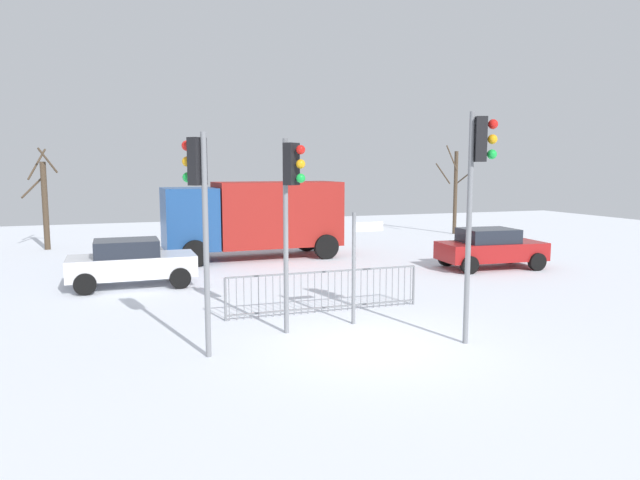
{
  "coord_description": "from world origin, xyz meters",
  "views": [
    {
      "loc": [
        -4.86,
        -10.59,
        3.66
      ],
      "look_at": [
        -0.1,
        2.98,
        1.86
      ],
      "focal_mm": 32.23,
      "sensor_mm": 36.0,
      "label": 1
    }
  ],
  "objects_px": {
    "traffic_light_foreground_right": "(199,194)",
    "delivery_truck": "(255,216)",
    "traffic_light_mid_left": "(477,176)",
    "bare_tree_centre": "(44,202)",
    "bare_tree_right": "(455,190)",
    "car_red_trailing": "(490,248)",
    "direction_sign_post": "(356,261)",
    "car_white_near": "(131,262)",
    "traffic_light_rear_right": "(291,192)"
  },
  "relations": [
    {
      "from": "traffic_light_foreground_right",
      "to": "delivery_truck",
      "type": "distance_m",
      "value": 12.36
    },
    {
      "from": "traffic_light_mid_left",
      "to": "bare_tree_centre",
      "type": "relative_size",
      "value": 1.05
    },
    {
      "from": "traffic_light_mid_left",
      "to": "traffic_light_foreground_right",
      "type": "distance_m",
      "value": 5.57
    },
    {
      "from": "delivery_truck",
      "to": "bare_tree_right",
      "type": "distance_m",
      "value": 13.42
    },
    {
      "from": "bare_tree_right",
      "to": "car_red_trailing",
      "type": "bearing_deg",
      "value": -115.74
    },
    {
      "from": "delivery_truck",
      "to": "bare_tree_centre",
      "type": "bearing_deg",
      "value": -35.4
    },
    {
      "from": "direction_sign_post",
      "to": "car_white_near",
      "type": "distance_m",
      "value": 8.03
    },
    {
      "from": "bare_tree_right",
      "to": "direction_sign_post",
      "type": "bearing_deg",
      "value": -128.88
    },
    {
      "from": "traffic_light_mid_left",
      "to": "bare_tree_centre",
      "type": "bearing_deg",
      "value": -130.16
    },
    {
      "from": "car_white_near",
      "to": "bare_tree_right",
      "type": "height_order",
      "value": "bare_tree_right"
    },
    {
      "from": "direction_sign_post",
      "to": "car_white_near",
      "type": "bearing_deg",
      "value": 126.54
    },
    {
      "from": "direction_sign_post",
      "to": "car_red_trailing",
      "type": "distance_m",
      "value": 9.31
    },
    {
      "from": "car_white_near",
      "to": "delivery_truck",
      "type": "height_order",
      "value": "delivery_truck"
    },
    {
      "from": "bare_tree_right",
      "to": "traffic_light_mid_left",
      "type": "bearing_deg",
      "value": -121.31
    },
    {
      "from": "traffic_light_mid_left",
      "to": "car_red_trailing",
      "type": "relative_size",
      "value": 1.22
    },
    {
      "from": "traffic_light_mid_left",
      "to": "bare_tree_centre",
      "type": "height_order",
      "value": "traffic_light_mid_left"
    },
    {
      "from": "traffic_light_foreground_right",
      "to": "car_red_trailing",
      "type": "bearing_deg",
      "value": -11.14
    },
    {
      "from": "car_white_near",
      "to": "bare_tree_right",
      "type": "xyz_separation_m",
      "value": [
        17.38,
        9.15,
        1.67
      ]
    },
    {
      "from": "traffic_light_foreground_right",
      "to": "delivery_truck",
      "type": "relative_size",
      "value": 0.61
    },
    {
      "from": "direction_sign_post",
      "to": "bare_tree_right",
      "type": "xyz_separation_m",
      "value": [
        12.46,
        15.45,
        0.94
      ]
    },
    {
      "from": "direction_sign_post",
      "to": "car_white_near",
      "type": "relative_size",
      "value": 0.69
    },
    {
      "from": "car_red_trailing",
      "to": "direction_sign_post",
      "type": "bearing_deg",
      "value": -140.28
    },
    {
      "from": "car_white_near",
      "to": "delivery_truck",
      "type": "bearing_deg",
      "value": 40.18
    },
    {
      "from": "car_white_near",
      "to": "car_red_trailing",
      "type": "xyz_separation_m",
      "value": [
        12.51,
        -0.95,
        0.0
      ]
    },
    {
      "from": "car_red_trailing",
      "to": "delivery_truck",
      "type": "bearing_deg",
      "value": 150.19
    },
    {
      "from": "bare_tree_right",
      "to": "car_white_near",
      "type": "bearing_deg",
      "value": -152.22
    },
    {
      "from": "traffic_light_rear_right",
      "to": "car_red_trailing",
      "type": "relative_size",
      "value": 1.1
    },
    {
      "from": "traffic_light_mid_left",
      "to": "car_red_trailing",
      "type": "distance_m",
      "value": 9.97
    },
    {
      "from": "traffic_light_rear_right",
      "to": "bare_tree_right",
      "type": "distance_m",
      "value": 21.19
    },
    {
      "from": "traffic_light_foreground_right",
      "to": "car_red_trailing",
      "type": "distance_m",
      "value": 13.29
    },
    {
      "from": "direction_sign_post",
      "to": "bare_tree_centre",
      "type": "distance_m",
      "value": 18.18
    },
    {
      "from": "traffic_light_mid_left",
      "to": "car_white_near",
      "type": "xyz_separation_m",
      "value": [
        -6.63,
        8.53,
        -2.74
      ]
    },
    {
      "from": "traffic_light_mid_left",
      "to": "car_red_trailing",
      "type": "bearing_deg",
      "value": 163.3
    },
    {
      "from": "traffic_light_foreground_right",
      "to": "bare_tree_right",
      "type": "distance_m",
      "value": 23.22
    },
    {
      "from": "car_red_trailing",
      "to": "delivery_truck",
      "type": "xyz_separation_m",
      "value": [
        -7.59,
        5.19,
        0.97
      ]
    },
    {
      "from": "car_white_near",
      "to": "bare_tree_right",
      "type": "distance_m",
      "value": 19.71
    },
    {
      "from": "traffic_light_mid_left",
      "to": "traffic_light_foreground_right",
      "type": "height_order",
      "value": "traffic_light_mid_left"
    },
    {
      "from": "car_white_near",
      "to": "delivery_truck",
      "type": "xyz_separation_m",
      "value": [
        4.92,
        4.24,
        0.97
      ]
    },
    {
      "from": "traffic_light_rear_right",
      "to": "direction_sign_post",
      "type": "bearing_deg",
      "value": 154.94
    },
    {
      "from": "bare_tree_right",
      "to": "traffic_light_foreground_right",
      "type": "bearing_deg",
      "value": -134.32
    },
    {
      "from": "traffic_light_mid_left",
      "to": "car_red_trailing",
      "type": "xyz_separation_m",
      "value": [
        5.88,
        7.58,
        -2.74
      ]
    },
    {
      "from": "bare_tree_centre",
      "to": "car_red_trailing",
      "type": "bearing_deg",
      "value": -34.08
    },
    {
      "from": "traffic_light_mid_left",
      "to": "bare_tree_centre",
      "type": "xyz_separation_m",
      "value": [
        -10.06,
        18.36,
        -1.34
      ]
    },
    {
      "from": "traffic_light_mid_left",
      "to": "traffic_light_rear_right",
      "type": "height_order",
      "value": "traffic_light_mid_left"
    },
    {
      "from": "bare_tree_centre",
      "to": "traffic_light_foreground_right",
      "type": "bearing_deg",
      "value": -75.09
    },
    {
      "from": "traffic_light_foreground_right",
      "to": "car_white_near",
      "type": "bearing_deg",
      "value": 57.96
    },
    {
      "from": "traffic_light_mid_left",
      "to": "bare_tree_right",
      "type": "bearing_deg",
      "value": 169.81
    },
    {
      "from": "car_white_near",
      "to": "car_red_trailing",
      "type": "height_order",
      "value": "same"
    },
    {
      "from": "direction_sign_post",
      "to": "delivery_truck",
      "type": "distance_m",
      "value": 10.54
    },
    {
      "from": "delivery_truck",
      "to": "car_white_near",
      "type": "bearing_deg",
      "value": 39.18
    }
  ]
}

